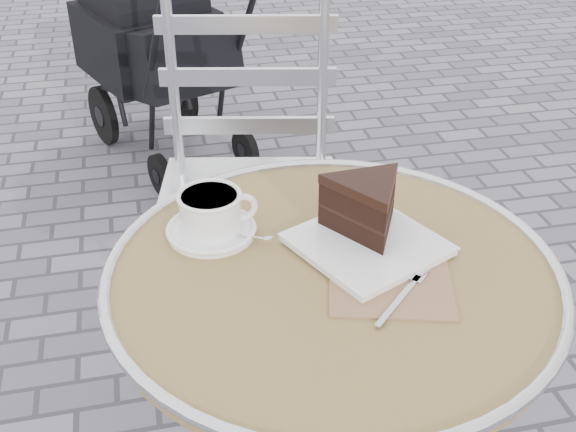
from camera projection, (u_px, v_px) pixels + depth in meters
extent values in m
cylinder|color=silver|center=(326.00, 431.00, 1.32)|extent=(0.07, 0.07, 0.67)
cylinder|color=tan|center=(333.00, 278.00, 1.13)|extent=(0.70, 0.70, 0.03)
torus|color=silver|center=(333.00, 270.00, 1.12)|extent=(0.72, 0.72, 0.02)
cylinder|color=white|center=(211.00, 231.00, 1.21)|extent=(0.15, 0.15, 0.01)
cylinder|color=white|center=(210.00, 212.00, 1.19)|extent=(0.11, 0.11, 0.06)
torus|color=white|center=(243.00, 207.00, 1.20)|extent=(0.05, 0.01, 0.05)
cylinder|color=beige|center=(209.00, 197.00, 1.17)|extent=(0.09, 0.09, 0.01)
cube|color=#91694F|center=(390.00, 280.00, 1.10)|extent=(0.23, 0.23, 0.00)
cube|color=white|center=(367.00, 245.00, 1.17)|extent=(0.27, 0.27, 0.01)
cylinder|color=silver|center=(171.00, 334.00, 1.72)|extent=(0.03, 0.03, 0.49)
cylinder|color=silver|center=(326.00, 333.00, 1.72)|extent=(0.03, 0.03, 0.49)
cylinder|color=silver|center=(188.00, 246.00, 2.03)|extent=(0.03, 0.03, 0.49)
cylinder|color=silver|center=(318.00, 246.00, 2.04)|extent=(0.03, 0.03, 0.49)
cube|color=silver|center=(248.00, 203.00, 1.74)|extent=(0.51, 0.51, 0.02)
cube|color=black|center=(165.00, 56.00, 2.81)|extent=(0.57, 0.69, 0.36)
cylinder|color=black|center=(160.00, 175.00, 2.72)|extent=(0.09, 0.16, 0.16)
cylinder|color=black|center=(245.00, 149.00, 2.90)|extent=(0.09, 0.16, 0.16)
cylinder|color=black|center=(103.00, 115.00, 3.07)|extent=(0.12, 0.24, 0.25)
cylinder|color=black|center=(182.00, 96.00, 3.25)|extent=(0.12, 0.24, 0.25)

